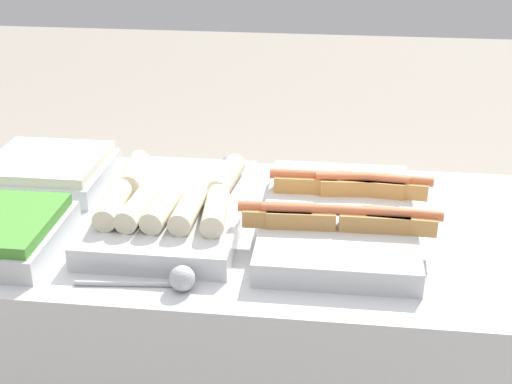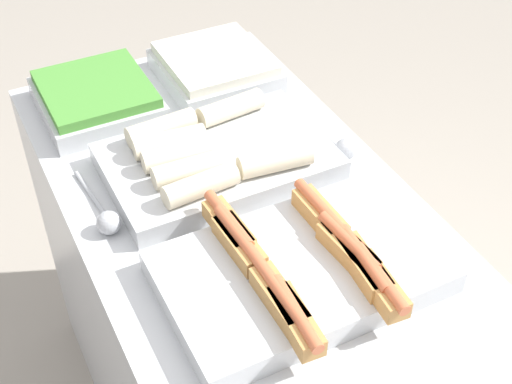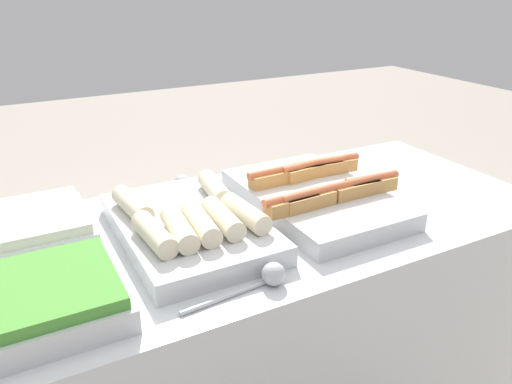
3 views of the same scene
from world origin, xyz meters
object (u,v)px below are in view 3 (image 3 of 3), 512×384
Objects in this scene: tray_side_front at (43,300)px; serving_spoon_near at (267,277)px; serving_spoon_far at (177,185)px; tray_side_back at (26,229)px; tray_hotdogs at (315,194)px; tray_wraps at (190,224)px.

tray_side_front is 0.42m from serving_spoon_near.
tray_side_back is at bearing -163.50° from serving_spoon_far.
tray_hotdogs is at bearing 12.96° from tray_side_front.
serving_spoon_near and serving_spoon_far have the same top height.
tray_hotdogs is 0.73m from tray_side_front.
tray_side_back is 1.16× the size of serving_spoon_far.
serving_spoon_far is (0.01, 0.55, -0.00)m from serving_spoon_near.
serving_spoon_far is at bearing 16.50° from tray_side_back.
tray_side_front is 1.24× the size of serving_spoon_near.
serving_spoon_far is (0.42, 0.12, -0.01)m from tray_side_back.
tray_side_back is at bearing 134.05° from serving_spoon_near.
tray_hotdogs and tray_wraps have the same top height.
serving_spoon_near is (0.41, -0.42, -0.01)m from tray_side_back.
tray_side_back is (0.00, 0.31, 0.00)m from tray_side_front.
tray_hotdogs is 0.41m from serving_spoon_near.
tray_wraps is at bearing 103.51° from serving_spoon_near.
tray_hotdogs reaches higher than tray_side_front.
tray_wraps reaches higher than serving_spoon_far.
tray_wraps is 0.27m from serving_spoon_near.
serving_spoon_near is at bearing -45.95° from tray_side_back.
tray_side_front is (-0.71, -0.16, -0.00)m from tray_hotdogs.
serving_spoon_far is (0.42, 0.44, -0.01)m from tray_side_front.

